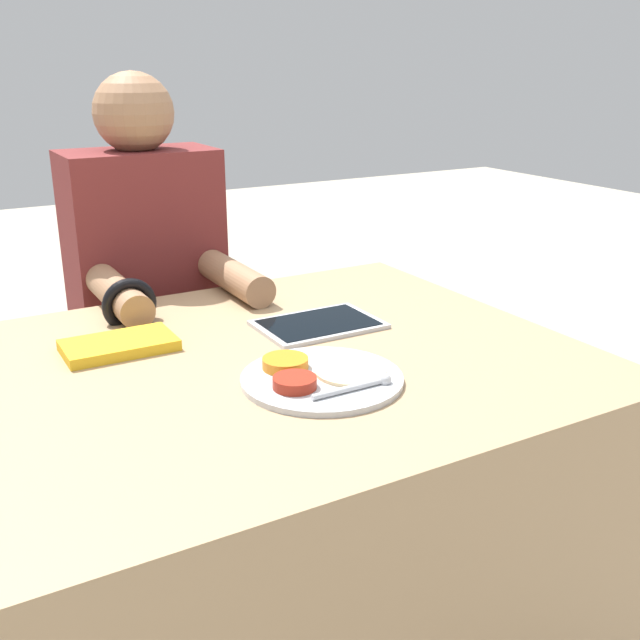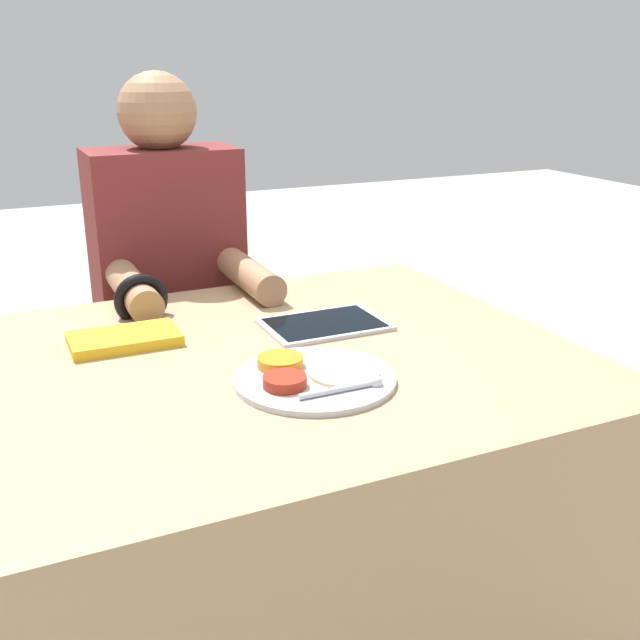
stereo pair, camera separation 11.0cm
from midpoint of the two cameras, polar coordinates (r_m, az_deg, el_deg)
The scene contains 5 objects.
dining_table at distance 1.48m, azimuth -4.31°, elevation -17.05°, with size 1.23×0.89×0.76m.
thali_tray at distance 1.22m, azimuth 1.97°, elevation -4.40°, with size 0.27×0.27×0.03m.
red_notebook at distance 1.41m, azimuth -12.51°, elevation -1.50°, with size 0.20×0.12×0.02m.
tablet_device at distance 1.46m, azimuth 2.49°, elevation -0.37°, with size 0.24×0.16×0.01m.
person_diner at distance 1.92m, azimuth -9.50°, elevation -1.48°, with size 0.36×0.48×1.24m.
Camera 2 is at (-0.36, -1.15, 1.26)m, focal length 42.00 mm.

